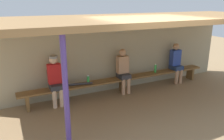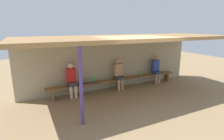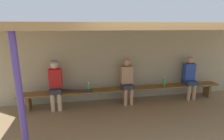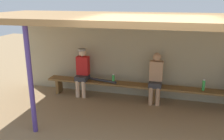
{
  "view_description": "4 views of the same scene",
  "coord_description": "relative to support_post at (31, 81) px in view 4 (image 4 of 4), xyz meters",
  "views": [
    {
      "loc": [
        -3.11,
        -4.13,
        2.7
      ],
      "look_at": [
        -0.4,
        1.45,
        0.79
      ],
      "focal_mm": 36.33,
      "sensor_mm": 36.0,
      "label": 1
    },
    {
      "loc": [
        -3.52,
        -4.99,
        2.67
      ],
      "look_at": [
        -0.53,
        1.06,
        1.02
      ],
      "focal_mm": 28.76,
      "sensor_mm": 36.0,
      "label": 2
    },
    {
      "loc": [
        -1.33,
        -3.32,
        2.27
      ],
      "look_at": [
        -0.45,
        1.43,
        1.07
      ],
      "focal_mm": 28.69,
      "sensor_mm": 36.0,
      "label": 3
    },
    {
      "loc": [
        0.42,
        -4.43,
        2.66
      ],
      "look_at": [
        -1.07,
        1.27,
        0.9
      ],
      "focal_mm": 38.37,
      "sensor_mm": 36.0,
      "label": 4
    }
  ],
  "objects": [
    {
      "name": "ground_plane",
      "position": [
        2.25,
        0.55,
        -1.1
      ],
      "size": [
        24.0,
        24.0,
        0.0
      ],
      "primitive_type": "plane",
      "color": "#937754"
    },
    {
      "name": "back_wall",
      "position": [
        2.25,
        2.55,
        0.0
      ],
      "size": [
        8.0,
        0.2,
        2.2
      ],
      "primitive_type": "cube",
      "color": "tan",
      "rests_on": "ground"
    },
    {
      "name": "dugout_roof",
      "position": [
        2.25,
        1.25,
        1.16
      ],
      "size": [
        8.0,
        2.8,
        0.12
      ],
      "primitive_type": "cube",
      "color": "#9E7547",
      "rests_on": "back_wall"
    },
    {
      "name": "support_post",
      "position": [
        0.0,
        0.0,
        0.0
      ],
      "size": [
        0.1,
        0.1,
        2.2
      ],
      "primitive_type": "cylinder",
      "color": "#4C388C",
      "rests_on": "ground"
    },
    {
      "name": "bench",
      "position": [
        2.25,
        2.1,
        -0.71
      ],
      "size": [
        6.0,
        0.36,
        0.46
      ],
      "color": "brown",
      "rests_on": "ground"
    },
    {
      "name": "player_with_sunglasses",
      "position": [
        0.25,
        2.1,
        -0.35
      ],
      "size": [
        0.34,
        0.42,
        1.34
      ],
      "color": "#333338",
      "rests_on": "ground"
    },
    {
      "name": "player_in_blue",
      "position": [
        2.28,
        2.1,
        -0.37
      ],
      "size": [
        0.34,
        0.42,
        1.34
      ],
      "color": "#333338",
      "rests_on": "ground"
    },
    {
      "name": "water_bottle_clear",
      "position": [
        1.15,
        2.08,
        -0.52
      ],
      "size": [
        0.07,
        0.07,
        0.25
      ],
      "color": "green",
      "rests_on": "bench"
    },
    {
      "name": "water_bottle_blue",
      "position": [
        3.46,
        2.11,
        -0.5
      ],
      "size": [
        0.07,
        0.07,
        0.28
      ],
      "color": "green",
      "rests_on": "bench"
    },
    {
      "name": "baseball_bat",
      "position": [
        0.81,
        2.1,
        -0.61
      ],
      "size": [
        0.88,
        0.26,
        0.07
      ],
      "primitive_type": "cylinder",
      "rotation": [
        0.0,
        1.57,
        -0.22
      ],
      "color": "#333338",
      "rests_on": "bench"
    }
  ]
}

